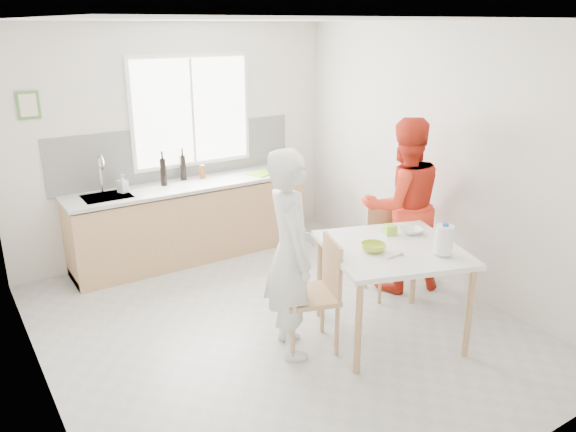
# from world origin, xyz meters

# --- Properties ---
(ground) EXTENTS (4.50, 4.50, 0.00)m
(ground) POSITION_xyz_m (0.00, 0.00, 0.00)
(ground) COLOR #B7B7B2
(ground) RESTS_ON ground
(room_shell) EXTENTS (4.50, 4.50, 4.50)m
(room_shell) POSITION_xyz_m (0.00, 0.00, 1.64)
(room_shell) COLOR silver
(room_shell) RESTS_ON ground
(window) EXTENTS (1.50, 0.06, 1.30)m
(window) POSITION_xyz_m (0.20, 2.23, 1.70)
(window) COLOR white
(window) RESTS_ON room_shell
(backsplash) EXTENTS (3.00, 0.02, 0.65)m
(backsplash) POSITION_xyz_m (0.00, 2.24, 1.23)
(backsplash) COLOR white
(backsplash) RESTS_ON room_shell
(picture_frame) EXTENTS (0.22, 0.03, 0.28)m
(picture_frame) POSITION_xyz_m (-1.55, 2.23, 1.90)
(picture_frame) COLOR #4B843C
(picture_frame) RESTS_ON room_shell
(kitchen_counter) EXTENTS (2.84, 0.64, 1.37)m
(kitchen_counter) POSITION_xyz_m (-0.00, 1.95, 0.42)
(kitchen_counter) COLOR tan
(kitchen_counter) RESTS_ON ground
(dining_table) EXTENTS (1.40, 1.40, 0.86)m
(dining_table) POSITION_xyz_m (0.74, -0.67, 0.77)
(dining_table) COLOR white
(dining_table) RESTS_ON ground
(chair_left) EXTENTS (0.57, 0.57, 0.98)m
(chair_left) POSITION_xyz_m (0.10, -0.46, 0.54)
(chair_left) COLOR tan
(chair_left) RESTS_ON ground
(chair_far) EXTENTS (0.52, 0.52, 0.89)m
(chair_far) POSITION_xyz_m (1.33, 0.00, 0.49)
(chair_far) COLOR tan
(chair_far) RESTS_ON ground
(person_white) EXTENTS (0.60, 0.75, 1.77)m
(person_white) POSITION_xyz_m (-0.12, -0.38, 0.89)
(person_white) COLOR white
(person_white) RESTS_ON ground
(person_red) EXTENTS (1.05, 0.93, 1.81)m
(person_red) POSITION_xyz_m (1.51, 0.02, 0.91)
(person_red) COLOR red
(person_red) RESTS_ON ground
(bowl_green) EXTENTS (0.27, 0.27, 0.07)m
(bowl_green) POSITION_xyz_m (0.54, -0.65, 0.89)
(bowl_green) COLOR #ABCC2F
(bowl_green) RESTS_ON dining_table
(bowl_white) EXTENTS (0.25, 0.25, 0.05)m
(bowl_white) POSITION_xyz_m (1.11, -0.52, 0.88)
(bowl_white) COLOR white
(bowl_white) RESTS_ON dining_table
(milk_jug) EXTENTS (0.21, 0.15, 0.26)m
(milk_jug) POSITION_xyz_m (0.96, -1.03, 1.00)
(milk_jug) COLOR white
(milk_jug) RESTS_ON dining_table
(green_box) EXTENTS (0.13, 0.13, 0.09)m
(green_box) POSITION_xyz_m (0.92, -0.43, 0.90)
(green_box) COLOR #91D631
(green_box) RESTS_ON dining_table
(spoon) EXTENTS (0.16, 0.02, 0.01)m
(spoon) POSITION_xyz_m (0.60, -0.85, 0.87)
(spoon) COLOR #A5A5AA
(spoon) RESTS_ON dining_table
(cutting_board) EXTENTS (0.42, 0.36, 0.01)m
(cutting_board) POSITION_xyz_m (0.94, 1.87, 0.93)
(cutting_board) COLOR #79CD2F
(cutting_board) RESTS_ON kitchen_counter
(wine_bottle_a) EXTENTS (0.07, 0.07, 0.32)m
(wine_bottle_a) POSITION_xyz_m (-0.28, 2.02, 1.08)
(wine_bottle_a) COLOR black
(wine_bottle_a) RESTS_ON kitchen_counter
(wine_bottle_b) EXTENTS (0.07, 0.07, 0.30)m
(wine_bottle_b) POSITION_xyz_m (0.01, 2.13, 1.07)
(wine_bottle_b) COLOR black
(wine_bottle_b) RESTS_ON kitchen_counter
(jar_amber) EXTENTS (0.06, 0.06, 0.16)m
(jar_amber) POSITION_xyz_m (0.22, 2.07, 1.00)
(jar_amber) COLOR #8F5A1F
(jar_amber) RESTS_ON kitchen_counter
(soap_bottle) EXTENTS (0.12, 0.12, 0.20)m
(soap_bottle) POSITION_xyz_m (-0.75, 2.00, 1.02)
(soap_bottle) COLOR #999999
(soap_bottle) RESTS_ON kitchen_counter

